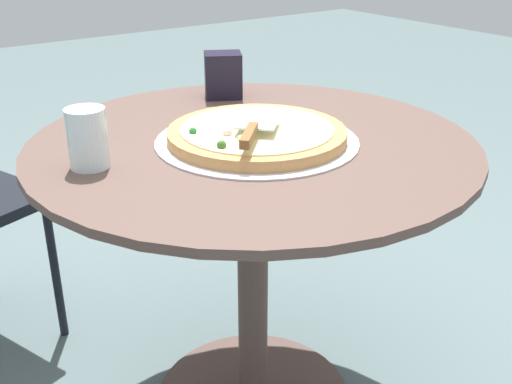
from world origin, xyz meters
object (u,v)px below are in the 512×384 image
(drinking_cup, at_px, (88,138))
(napkin_dispenser, at_px, (223,75))
(pizza_on_tray, at_px, (256,135))
(pizza_server, at_px, (253,129))
(patio_table, at_px, (253,217))

(drinking_cup, bearing_deg, napkin_dispenser, 118.94)
(pizza_on_tray, xyz_separation_m, pizza_server, (0.05, -0.05, 0.04))
(pizza_on_tray, relative_size, pizza_server, 2.31)
(patio_table, bearing_deg, pizza_server, -34.71)
(patio_table, height_order, napkin_dispenser, napkin_dispenser)
(pizza_server, xyz_separation_m, drinking_cup, (-0.12, -0.29, 0.00))
(drinking_cup, bearing_deg, pizza_on_tray, 78.16)
(drinking_cup, relative_size, napkin_dispenser, 1.00)
(patio_table, height_order, drinking_cup, drinking_cup)
(patio_table, relative_size, pizza_server, 5.14)
(patio_table, bearing_deg, drinking_cup, -99.09)
(patio_table, xyz_separation_m, napkin_dispenser, (-0.31, 0.13, 0.24))
(pizza_on_tray, height_order, napkin_dispenser, napkin_dispenser)
(drinking_cup, bearing_deg, pizza_server, 66.85)
(pizza_on_tray, bearing_deg, napkin_dispenser, 157.75)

